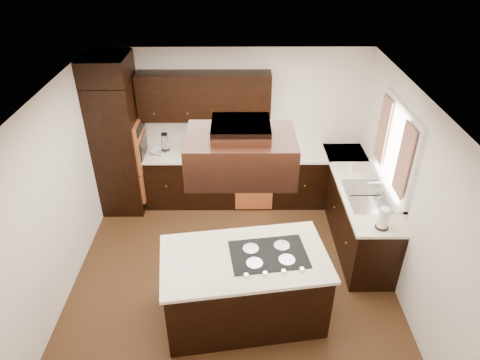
{
  "coord_description": "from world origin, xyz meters",
  "views": [
    {
      "loc": [
        0.07,
        -4.2,
        4.15
      ],
      "look_at": [
        0.1,
        0.6,
        1.15
      ],
      "focal_mm": 32.0,
      "sensor_mm": 36.0,
      "label": 1
    }
  ],
  "objects_px": {
    "island": "(244,288)",
    "spice_rack": "(198,143)",
    "oven_column": "(119,148)",
    "range_hood": "(241,155)"
  },
  "relations": [
    {
      "from": "oven_column",
      "to": "range_hood",
      "type": "xyz_separation_m",
      "value": [
        1.88,
        -2.25,
        1.1
      ]
    },
    {
      "from": "island",
      "to": "range_hood",
      "type": "relative_size",
      "value": 1.71
    },
    {
      "from": "island",
      "to": "spice_rack",
      "type": "bearing_deg",
      "value": 97.7
    },
    {
      "from": "oven_column",
      "to": "spice_rack",
      "type": "xyz_separation_m",
      "value": [
        1.22,
        0.1,
        0.02
      ]
    },
    {
      "from": "range_hood",
      "to": "spice_rack",
      "type": "bearing_deg",
      "value": 105.43
    },
    {
      "from": "oven_column",
      "to": "spice_rack",
      "type": "bearing_deg",
      "value": 4.77
    },
    {
      "from": "island",
      "to": "spice_rack",
      "type": "distance_m",
      "value": 2.63
    },
    {
      "from": "spice_rack",
      "to": "oven_column",
      "type": "bearing_deg",
      "value": 176.08
    },
    {
      "from": "oven_column",
      "to": "range_hood",
      "type": "height_order",
      "value": "range_hood"
    },
    {
      "from": "spice_rack",
      "to": "island",
      "type": "bearing_deg",
      "value": -82.88
    }
  ]
}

